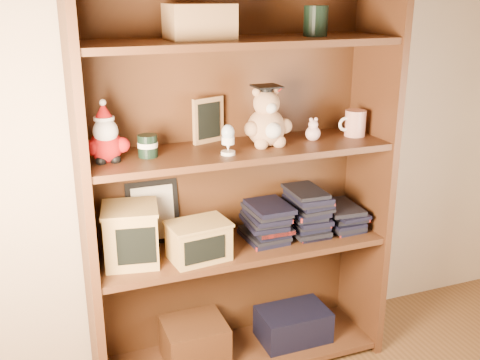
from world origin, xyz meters
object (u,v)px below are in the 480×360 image
at_px(teacher_mug, 355,123).
at_px(treats_box, 131,234).
at_px(bookcase, 235,186).
at_px(grad_teddy_bear, 267,122).

xyz_separation_m(teacher_mug, treats_box, (-0.93, -0.00, -0.34)).
height_order(bookcase, grad_teddy_bear, bookcase).
height_order(teacher_mug, treats_box, teacher_mug).
relative_size(teacher_mug, treats_box, 0.51).
bearing_deg(treats_box, teacher_mug, 0.06).
bearing_deg(grad_teddy_bear, treats_box, 179.34).
relative_size(bookcase, grad_teddy_bear, 6.80).
relative_size(bookcase, treats_box, 6.85).
height_order(grad_teddy_bear, treats_box, grad_teddy_bear).
height_order(grad_teddy_bear, teacher_mug, grad_teddy_bear).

